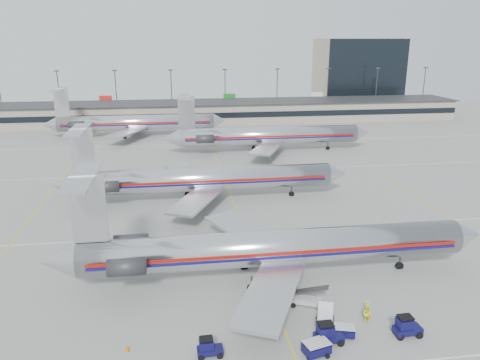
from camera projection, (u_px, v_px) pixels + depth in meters
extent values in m
plane|color=gray|center=(259.00, 266.00, 53.27)|extent=(260.00, 260.00, 0.00)
cube|color=silver|center=(245.00, 232.00, 62.74)|extent=(160.00, 0.15, 0.02)
cube|color=gray|center=(202.00, 112.00, 145.25)|extent=(160.00, 16.00, 6.00)
cube|color=black|center=(203.00, 116.00, 137.51)|extent=(160.00, 0.20, 1.60)
cube|color=#2D2D30|center=(201.00, 102.00, 144.35)|extent=(162.00, 17.00, 0.30)
cylinder|color=#38383D|center=(0.00, 96.00, 148.52)|extent=(0.30, 0.30, 15.00)
cylinder|color=#38383D|center=(59.00, 95.00, 151.00)|extent=(0.30, 0.30, 15.00)
cube|color=#2D2D30|center=(57.00, 71.00, 148.81)|extent=(1.60, 0.40, 0.35)
cylinder|color=#38383D|center=(116.00, 94.00, 153.49)|extent=(0.30, 0.30, 15.00)
cube|color=#2D2D30|center=(115.00, 70.00, 151.29)|extent=(1.60, 0.40, 0.35)
cylinder|color=#38383D|center=(172.00, 93.00, 155.97)|extent=(0.30, 0.30, 15.00)
cube|color=#2D2D30|center=(171.00, 70.00, 153.77)|extent=(1.60, 0.40, 0.35)
cylinder|color=#38383D|center=(225.00, 92.00, 158.45)|extent=(0.30, 0.30, 15.00)
cube|color=#2D2D30|center=(225.00, 69.00, 156.25)|extent=(1.60, 0.40, 0.35)
cylinder|color=#38383D|center=(277.00, 92.00, 160.93)|extent=(0.30, 0.30, 15.00)
cube|color=#2D2D30|center=(277.00, 69.00, 158.73)|extent=(1.60, 0.40, 0.35)
cylinder|color=#38383D|center=(327.00, 91.00, 163.41)|extent=(0.30, 0.30, 15.00)
cube|color=#2D2D30|center=(328.00, 69.00, 161.21)|extent=(1.60, 0.40, 0.35)
cylinder|color=#38383D|center=(376.00, 90.00, 165.89)|extent=(0.30, 0.30, 15.00)
cube|color=#2D2D30|center=(378.00, 68.00, 163.70)|extent=(1.60, 0.40, 0.35)
cylinder|color=#38383D|center=(423.00, 89.00, 168.37)|extent=(0.30, 0.30, 15.00)
cube|color=#2D2D30|center=(426.00, 68.00, 166.18)|extent=(1.60, 0.40, 0.35)
cube|color=tan|center=(357.00, 73.00, 179.47)|extent=(30.00, 20.00, 25.00)
cylinder|color=silver|center=(276.00, 247.00, 49.70)|extent=(40.78, 3.77, 3.77)
cone|color=silver|center=(467.00, 235.00, 52.74)|extent=(3.26, 3.77, 3.77)
cone|color=#B9B9BE|center=(58.00, 261.00, 46.64)|extent=(3.67, 3.77, 3.77)
cube|color=maroon|center=(280.00, 254.00, 47.86)|extent=(38.74, 0.05, 0.36)
cube|color=#0F0C57|center=(280.00, 258.00, 47.98)|extent=(38.74, 0.05, 0.29)
cube|color=#B9B9BE|center=(247.00, 231.00, 56.48)|extent=(9.48, 13.82, 0.33)
cube|color=#B9B9BE|center=(271.00, 292.00, 42.96)|extent=(9.48, 13.82, 0.33)
cube|color=#B9B9BE|center=(88.00, 209.00, 45.56)|extent=(3.47, 0.25, 6.93)
cube|color=#B9B9BE|center=(82.00, 177.00, 44.57)|extent=(2.45, 10.70, 0.18)
cylinder|color=#2D2D30|center=(131.00, 242.00, 50.26)|extent=(3.67, 1.73, 1.73)
cylinder|color=#2D2D30|center=(127.00, 267.00, 44.76)|extent=(3.67, 1.73, 1.73)
cylinder|color=#2D2D30|center=(400.00, 262.00, 52.46)|extent=(0.20, 0.20, 1.68)
cylinder|color=#2D2D30|center=(251.00, 284.00, 47.75)|extent=(0.20, 0.20, 1.68)
cylinder|color=#2D2D30|center=(244.00, 262.00, 52.39)|extent=(0.20, 0.20, 1.68)
cylinder|color=black|center=(399.00, 266.00, 52.60)|extent=(0.92, 0.31, 0.92)
cylinder|color=silver|center=(206.00, 179.00, 74.20)|extent=(40.03, 3.70, 3.70)
cone|color=silver|center=(337.00, 174.00, 77.18)|extent=(3.20, 3.70, 3.70)
cone|color=#B9B9BE|center=(63.00, 185.00, 71.19)|extent=(3.60, 3.70, 3.70)
cube|color=maroon|center=(207.00, 182.00, 72.39)|extent=(38.03, 0.05, 0.35)
cube|color=#0F0C57|center=(207.00, 184.00, 72.51)|extent=(38.03, 0.05, 0.28)
cube|color=#B9B9BE|center=(192.00, 174.00, 80.85)|extent=(9.31, 13.57, 0.32)
cube|color=#B9B9BE|center=(196.00, 200.00, 67.58)|extent=(9.31, 13.57, 0.32)
cube|color=#B9B9BE|center=(82.00, 151.00, 70.13)|extent=(3.40, 0.25, 6.81)
cube|color=#B9B9BE|center=(78.00, 130.00, 69.16)|extent=(2.40, 10.51, 0.18)
cylinder|color=#2D2D30|center=(111.00, 176.00, 74.75)|extent=(3.60, 1.70, 1.70)
cylinder|color=#2D2D30|center=(107.00, 187.00, 69.34)|extent=(3.60, 1.70, 1.70)
cylinder|color=#2D2D30|center=(292.00, 191.00, 76.91)|extent=(0.20, 0.20, 1.65)
cylinder|color=#2D2D30|center=(188.00, 201.00, 72.29)|extent=(0.20, 0.20, 1.65)
cylinder|color=#2D2D30|center=(187.00, 191.00, 76.84)|extent=(0.20, 0.20, 1.65)
cylinder|color=black|center=(291.00, 194.00, 77.04)|extent=(0.90, 0.30, 0.90)
cylinder|color=silver|center=(270.00, 136.00, 106.44)|extent=(40.67, 3.96, 3.96)
cone|color=silver|center=(362.00, 133.00, 109.48)|extent=(3.42, 3.96, 3.96)
cone|color=#B9B9BE|center=(171.00, 138.00, 103.37)|extent=(3.85, 3.96, 3.96)
cube|color=maroon|center=(272.00, 137.00, 104.51)|extent=(38.64, 0.05, 0.37)
cube|color=#0F0C57|center=(272.00, 139.00, 104.63)|extent=(38.64, 0.05, 0.30)
cube|color=#B9B9BE|center=(255.00, 134.00, 113.55)|extent=(9.95, 14.51, 0.34)
cube|color=#B9B9BE|center=(267.00, 148.00, 99.36)|extent=(9.95, 14.51, 0.34)
cube|color=#B9B9BE|center=(186.00, 113.00, 102.23)|extent=(3.64, 0.27, 7.28)
cube|color=#B9B9BE|center=(184.00, 97.00, 101.20)|extent=(2.57, 11.24, 0.19)
cylinder|color=#2D2D30|center=(203.00, 133.00, 107.17)|extent=(3.85, 1.82, 1.82)
cylinder|color=#2D2D30|center=(205.00, 139.00, 101.39)|extent=(3.85, 1.82, 1.82)
cylinder|color=#2D2D30|center=(328.00, 146.00, 109.18)|extent=(0.21, 0.21, 1.77)
cylinder|color=#2D2D30|center=(258.00, 151.00, 104.39)|extent=(0.21, 0.21, 1.77)
cylinder|color=#2D2D30|center=(254.00, 146.00, 109.26)|extent=(0.21, 0.21, 1.77)
cylinder|color=black|center=(328.00, 148.00, 109.33)|extent=(0.96, 0.32, 0.96)
cylinder|color=silver|center=(137.00, 123.00, 123.23)|extent=(40.33, 3.93, 3.93)
cone|color=silver|center=(219.00, 121.00, 126.24)|extent=(3.40, 3.93, 3.93)
cone|color=#B9B9BE|center=(50.00, 125.00, 120.19)|extent=(3.82, 3.93, 3.93)
cube|color=maroon|center=(137.00, 123.00, 121.31)|extent=(38.31, 0.05, 0.37)
cube|color=#0F0C57|center=(137.00, 125.00, 121.44)|extent=(38.31, 0.05, 0.30)
cube|color=#B9B9BE|center=(131.00, 122.00, 130.28)|extent=(9.87, 14.39, 0.34)
cube|color=#B9B9BE|center=(127.00, 132.00, 116.21)|extent=(9.87, 14.39, 0.34)
cube|color=#B9B9BE|center=(61.00, 103.00, 119.06)|extent=(3.61, 0.27, 7.22)
cube|color=#B9B9BE|center=(59.00, 89.00, 118.03)|extent=(2.55, 11.14, 0.19)
cylinder|color=#2D2D30|center=(81.00, 121.00, 123.96)|extent=(3.82, 1.80, 1.80)
cylinder|color=#2D2D30|center=(76.00, 125.00, 118.22)|extent=(3.82, 1.80, 1.80)
cylinder|color=#2D2D30|center=(190.00, 132.00, 125.95)|extent=(0.21, 0.21, 1.75)
cylinder|color=#2D2D30|center=(125.00, 135.00, 121.20)|extent=(0.21, 0.21, 1.75)
cylinder|color=#2D2D30|center=(126.00, 132.00, 126.02)|extent=(0.21, 0.21, 1.75)
cylinder|color=black|center=(190.00, 134.00, 126.10)|extent=(0.96, 0.32, 0.96)
cube|color=#0B0A37|center=(210.00, 350.00, 38.04)|extent=(2.12, 1.10, 0.48)
cube|color=#0B0A37|center=(206.00, 345.00, 37.84)|extent=(1.17, 0.98, 0.86)
cube|color=black|center=(206.00, 339.00, 37.67)|extent=(1.12, 0.93, 0.08)
cylinder|color=black|center=(219.00, 349.00, 38.67)|extent=(0.53, 0.17, 0.53)
cylinder|color=black|center=(220.00, 356.00, 37.77)|extent=(0.53, 0.17, 0.53)
cylinder|color=black|center=(200.00, 350.00, 38.46)|extent=(0.53, 0.17, 0.53)
cylinder|color=black|center=(201.00, 358.00, 37.56)|extent=(0.53, 0.17, 0.53)
cube|color=#0B0A37|center=(329.00, 337.00, 39.60)|extent=(2.46, 1.27, 0.55)
cube|color=#0B0A37|center=(325.00, 331.00, 39.36)|extent=(1.35, 1.13, 1.00)
cube|color=black|center=(326.00, 324.00, 39.17)|extent=(1.29, 1.08, 0.09)
cylinder|color=black|center=(336.00, 335.00, 40.33)|extent=(0.62, 0.20, 0.62)
cylinder|color=black|center=(341.00, 343.00, 39.29)|extent=(0.62, 0.20, 0.62)
cylinder|color=black|center=(317.00, 337.00, 40.09)|extent=(0.62, 0.20, 0.62)
cylinder|color=black|center=(321.00, 345.00, 39.04)|extent=(0.62, 0.20, 0.62)
cube|color=#0B0A37|center=(408.00, 330.00, 40.63)|extent=(2.45, 1.32, 0.54)
cube|color=#0B0A37|center=(405.00, 324.00, 40.39)|extent=(1.36, 1.15, 0.98)
cube|color=black|center=(406.00, 317.00, 40.21)|extent=(1.30, 1.09, 0.09)
cylinder|color=black|center=(413.00, 328.00, 41.35)|extent=(0.61, 0.20, 0.61)
cylinder|color=black|center=(420.00, 335.00, 40.32)|extent=(0.61, 0.20, 0.61)
cylinder|color=black|center=(395.00, 330.00, 41.11)|extent=(0.61, 0.20, 0.61)
cylinder|color=black|center=(401.00, 337.00, 40.08)|extent=(0.61, 0.20, 0.61)
cube|color=#0B0A37|center=(316.00, 348.00, 38.17)|extent=(2.40, 1.94, 0.77)
cube|color=#A7A7A7|center=(317.00, 342.00, 38.01)|extent=(2.40, 1.94, 0.07)
cylinder|color=black|center=(323.00, 347.00, 38.97)|extent=(0.40, 0.15, 0.40)
cylinder|color=black|center=(328.00, 356.00, 37.82)|extent=(0.40, 0.15, 0.40)
cylinder|color=black|center=(305.00, 349.00, 38.76)|extent=(0.40, 0.15, 0.40)
cylinder|color=black|center=(309.00, 358.00, 37.61)|extent=(0.40, 0.15, 0.40)
cube|color=#0B0A37|center=(344.00, 331.00, 40.56)|extent=(2.00, 1.61, 0.64)
cube|color=#A7A7A7|center=(345.00, 327.00, 40.43)|extent=(2.00, 1.61, 0.06)
cylinder|color=black|center=(349.00, 331.00, 41.22)|extent=(0.33, 0.13, 0.33)
cylinder|color=black|center=(353.00, 338.00, 40.27)|extent=(0.33, 0.13, 0.33)
cylinder|color=black|center=(335.00, 332.00, 41.05)|extent=(0.33, 0.13, 0.33)
cylinder|color=black|center=(339.00, 339.00, 40.09)|extent=(0.33, 0.13, 0.33)
cube|color=#2D2D30|center=(325.00, 320.00, 42.74)|extent=(1.99, 1.83, 0.27)
cube|color=white|center=(325.00, 312.00, 42.51)|extent=(1.70, 1.65, 1.34)
cylinder|color=black|center=(330.00, 317.00, 43.37)|extent=(0.22, 0.11, 0.22)
cylinder|color=black|center=(334.00, 323.00, 42.35)|extent=(0.22, 0.11, 0.22)
cylinder|color=black|center=(317.00, 318.00, 43.20)|extent=(0.22, 0.11, 0.22)
cylinder|color=black|center=(320.00, 325.00, 42.18)|extent=(0.22, 0.11, 0.22)
cube|color=#A7A7A7|center=(304.00, 300.00, 45.56)|extent=(3.60, 2.53, 0.47)
cube|color=#2D2D30|center=(310.00, 290.00, 45.33)|extent=(3.49, 2.21, 1.22)
cylinder|color=black|center=(315.00, 298.00, 46.28)|extent=(0.47, 0.15, 0.47)
cylinder|color=black|center=(318.00, 304.00, 45.29)|extent=(0.47, 0.15, 0.47)
cylinder|color=black|center=(291.00, 300.00, 45.94)|extent=(0.47, 0.15, 0.47)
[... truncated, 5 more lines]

